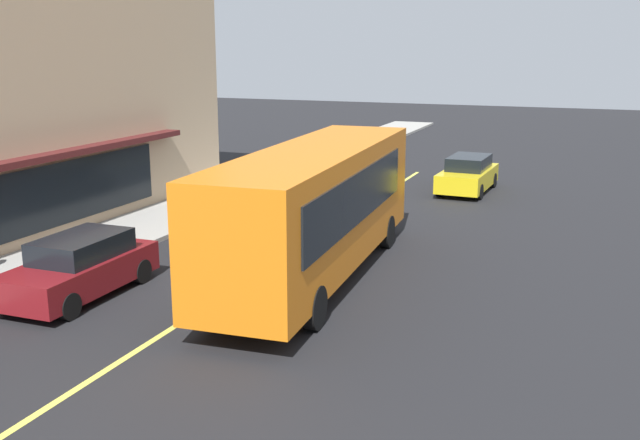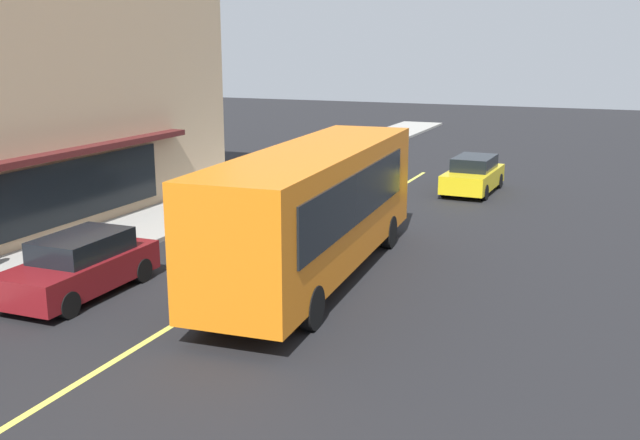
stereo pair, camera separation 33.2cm
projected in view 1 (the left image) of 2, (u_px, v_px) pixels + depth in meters
The scene contains 7 objects.
ground at pixel (252, 278), 19.67m from camera, with size 120.00×120.00×0.00m, color black.
sidewalk at pixel (75, 252), 21.77m from camera, with size 80.00×3.11×0.15m, color #9E9B93.
lane_centre_stripe at pixel (252, 277), 19.67m from camera, with size 36.00×0.16×0.01m, color #D8D14C.
bus at pixel (317, 205), 19.28m from camera, with size 11.26×3.19×3.50m.
car_yellow at pixel (468, 174), 31.00m from camera, with size 4.37×2.00×1.52m.
car_black at pixel (248, 199), 26.10m from camera, with size 4.35×1.96×1.52m.
car_maroon at pixel (80, 267), 18.10m from camera, with size 4.32×1.90×1.52m.
Camera 1 is at (-16.74, -8.65, 6.12)m, focal length 40.96 mm.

